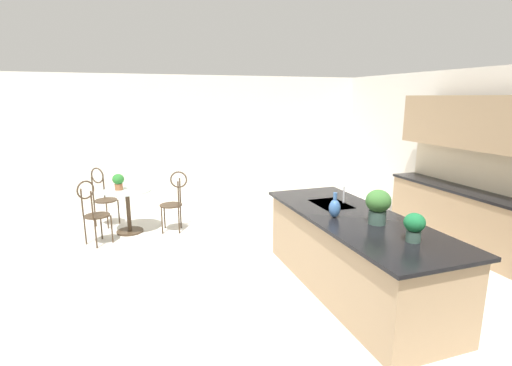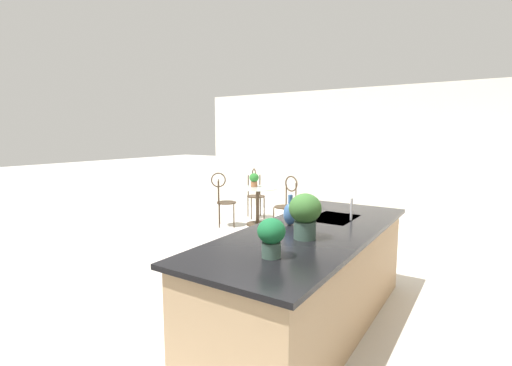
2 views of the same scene
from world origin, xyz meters
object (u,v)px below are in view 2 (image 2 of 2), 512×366
chair_toward_desk (255,191)px  potted_plant_on_table (254,179)px  chair_by_island (223,197)px  vase_on_counter (290,213)px  bistro_table (258,202)px  potted_plant_counter_near (305,213)px  potted_plant_counter_far (271,235)px  chair_near_window (287,201)px

chair_toward_desk → potted_plant_on_table: size_ratio=3.89×
chair_by_island → chair_toward_desk: same height
chair_by_island → chair_toward_desk: 0.98m
chair_toward_desk → vase_on_counter: (3.46, 2.64, 0.46)m
potted_plant_on_table → chair_by_island: bearing=-38.0°
bistro_table → potted_plant_counter_near: (3.26, 2.54, 0.69)m
bistro_table → potted_plant_counter_near: bearing=37.9°
potted_plant_on_table → potted_plant_counter_far: bearing=34.6°
chair_near_window → chair_toward_desk: same height
chair_near_window → potted_plant_on_table: (-0.24, -0.87, 0.32)m
chair_by_island → potted_plant_counter_far: bearing=42.1°
bistro_table → potted_plant_counter_far: (3.81, 2.55, 0.63)m
potted_plant_on_table → potted_plant_counter_far: 4.71m
potted_plant_counter_near → bistro_table: bearing=-142.1°
bistro_table → chair_by_island: (0.43, -0.51, 0.13)m
potted_plant_on_table → potted_plant_counter_near: size_ratio=0.71×
bistro_table → potted_plant_on_table: size_ratio=2.99×
chair_near_window → potted_plant_counter_far: potted_plant_counter_far is taller
bistro_table → chair_near_window: 0.78m
potted_plant_counter_near → potted_plant_counter_far: 0.55m
chair_near_window → potted_plant_on_table: bearing=-105.7°
chair_toward_desk → potted_plant_on_table: 0.65m
bistro_table → chair_by_island: bearing=-50.0°
chair_near_window → potted_plant_on_table: 0.96m
chair_toward_desk → vase_on_counter: 4.38m
chair_toward_desk → potted_plant_counter_near: 4.86m
chair_by_island → potted_plant_on_table: chair_by_island is taller
chair_toward_desk → potted_plant_on_table: bearing=30.6°
bistro_table → potted_plant_on_table: potted_plant_on_table is taller
chair_by_island → potted_plant_on_table: (-0.49, 0.38, 0.32)m
potted_plant_on_table → potted_plant_counter_far: (3.88, 2.67, 0.19)m
chair_by_island → potted_plant_counter_near: potted_plant_counter_near is taller
potted_plant_counter_near → chair_near_window: bearing=-149.8°
bistro_table → chair_near_window: (0.18, 0.75, 0.13)m
potted_plant_on_table → potted_plant_counter_far: size_ratio=0.96×
potted_plant_on_table → chair_near_window: bearing=74.3°
chair_toward_desk → vase_on_counter: vase_on_counter is taller
chair_toward_desk → vase_on_counter: bearing=37.3°
bistro_table → potted_plant_on_table: bearing=-117.8°
chair_toward_desk → vase_on_counter: size_ratio=3.62×
potted_plant_counter_far → vase_on_counter: vase_on_counter is taller
potted_plant_on_table → chair_toward_desk: bearing=-149.4°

